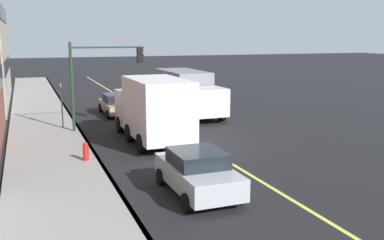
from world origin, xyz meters
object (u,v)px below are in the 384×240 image
object	(u,v)px
car_silver	(198,172)
truck_gray	(187,92)
traffic_light_mast	(102,70)
street_sign_post	(62,102)
car_tan	(117,104)
truck_white	(153,108)
fire_hydrant	(86,153)

from	to	relation	value
car_silver	truck_gray	bearing A→B (deg)	-19.13
car_silver	traffic_light_mast	bearing A→B (deg)	5.93
car_silver	street_sign_post	distance (m)	13.02
car_tan	street_sign_post	bearing A→B (deg)	135.20
car_tan	truck_white	bearing A→B (deg)	-178.94
fire_hydrant	traffic_light_mast	bearing A→B (deg)	-16.71
car_silver	fire_hydrant	world-z (taller)	car_silver
traffic_light_mast	fire_hydrant	xyz separation A→B (m)	(-6.28, 1.89, -3.02)
truck_gray	street_sign_post	xyz separation A→B (m)	(-2.31, 8.52, 0.07)
street_sign_post	car_tan	bearing A→B (deg)	-44.80
car_tan	street_sign_post	size ratio (longest dim) A/B	1.58
car_silver	street_sign_post	world-z (taller)	street_sign_post
car_tan	traffic_light_mast	bearing A→B (deg)	161.31
truck_white	fire_hydrant	bearing A→B (deg)	127.10
truck_white	traffic_light_mast	distance (m)	4.28
car_tan	street_sign_post	distance (m)	5.68
car_tan	car_silver	size ratio (longest dim) A/B	1.09
car_silver	truck_gray	distance (m)	15.75
street_sign_post	truck_gray	bearing A→B (deg)	-74.81
car_silver	traffic_light_mast	world-z (taller)	traffic_light_mast
street_sign_post	fire_hydrant	distance (m)	7.60
car_tan	truck_gray	world-z (taller)	truck_gray
car_tan	truck_gray	distance (m)	4.94
car_tan	fire_hydrant	distance (m)	12.04
truck_white	street_sign_post	xyz separation A→B (m)	(4.62, 4.10, -0.07)
truck_gray	traffic_light_mast	size ratio (longest dim) A/B	1.58
truck_gray	street_sign_post	distance (m)	8.83
truck_white	fire_hydrant	distance (m)	4.93
car_silver	fire_hydrant	bearing A→B (deg)	31.24
truck_gray	truck_white	world-z (taller)	truck_white
truck_gray	fire_hydrant	size ratio (longest dim) A/B	8.47
car_tan	traffic_light_mast	distance (m)	6.13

